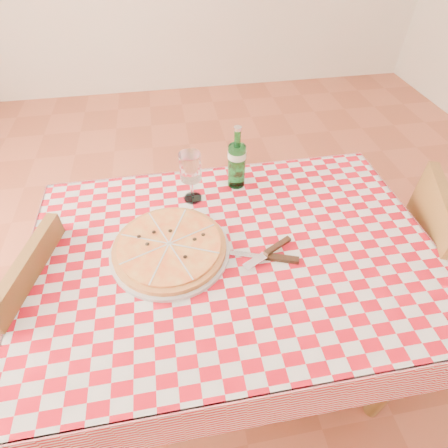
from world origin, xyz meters
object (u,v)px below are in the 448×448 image
Objects in this scene: pizza_plate at (170,247)px; wine_glass at (191,178)px; water_bottle at (237,157)px; chair_far at (38,321)px; chair_near at (431,269)px; dining_table at (233,269)px.

pizza_plate is 1.96× the size of wine_glass.
pizza_plate is 1.54× the size of water_bottle.
wine_glass is (-0.18, -0.06, -0.03)m from water_bottle.
chair_far is 0.75m from wine_glass.
wine_glass is (0.10, 0.25, 0.07)m from pizza_plate.
chair_far is 2.22× the size of pizza_plate.
dining_table is at bearing -159.11° from chair_near.
pizza_plate is (-1.01, 0.04, 0.29)m from chair_near.
chair_far is 0.93m from water_bottle.
dining_table is 0.83m from chair_near.
chair_near is at bearing -0.89° from dining_table.
pizza_plate is at bearing -164.82° from chair_far.
chair_far reaches higher than pizza_plate.
wine_glass reaches higher than dining_table.
water_bottle is at bearing 48.07° from pizza_plate.
chair_near is 0.90m from water_bottle.
dining_table is 3.17× the size of pizza_plate.
dining_table is 6.20× the size of wine_glass.
pizza_plate is at bearing -160.34° from chair_near.
chair_far is (-0.70, 0.03, -0.18)m from dining_table.
water_bottle reaches higher than dining_table.
chair_near reaches higher than dining_table.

